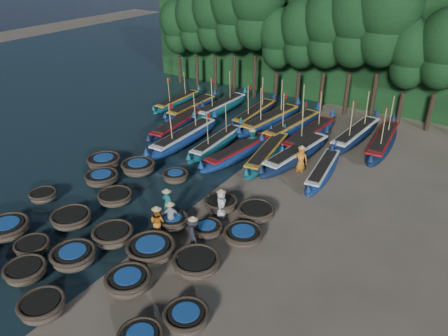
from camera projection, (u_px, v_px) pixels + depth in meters
The scene contains 59 objects.
ground at pixel (189, 210), 25.20m from camera, with size 120.00×120.00×0.00m, color #7A6A59.
foliage_wall at pixel (338, 47), 40.45m from camera, with size 40.00×3.00×10.00m, color black.
coracle_2 at pixel (26, 271), 19.89m from camera, with size 1.98×1.98×0.75m.
coracle_3 at pixel (42, 306), 17.94m from camera, with size 2.23×2.23×0.79m.
coracle_5 at pixel (7, 228), 22.79m from camera, with size 2.61×2.61×0.80m.
coracle_6 at pixel (32, 246), 21.60m from camera, with size 2.10×2.10×0.63m.
coracle_7 at pixel (74, 256), 20.76m from camera, with size 2.47×2.47×0.81m.
coracle_8 at pixel (128, 282), 19.20m from camera, with size 2.10×2.10×0.83m.
coracle_9 at pixel (186, 317), 17.48m from camera, with size 1.97×1.97×0.71m.
coracle_10 at pixel (43, 195), 25.89m from camera, with size 1.89×1.89×0.64m.
coracle_11 at pixel (71, 218), 23.69m from camera, with size 2.48×2.48×0.73m.
coracle_12 at pixel (113, 235), 22.22m from camera, with size 2.15×2.15×0.84m.
coracle_13 at pixel (151, 249), 21.22m from camera, with size 2.62×2.62×0.82m.
coracle_14 at pixel (196, 263), 20.35m from camera, with size 2.63×2.63×0.80m.
coracle_15 at pixel (102, 178), 27.68m from camera, with size 2.15×2.15×0.74m.
coracle_16 at pixel (115, 197), 25.68m from camera, with size 2.05×2.05×0.69m.
coracle_17 at pixel (173, 221), 23.49m from camera, with size 1.77×1.77×0.69m.
coracle_18 at pixel (207, 229), 22.90m from camera, with size 2.03×2.03×0.63m.
coracle_19 at pixel (243, 235), 22.39m from camera, with size 2.18×2.18×0.67m.
coracle_20 at pixel (104, 161), 29.71m from camera, with size 2.66×2.66×0.78m.
coracle_21 at pixel (138, 167), 28.86m from camera, with size 2.28×2.28×0.85m.
coracle_22 at pixel (175, 176), 27.97m from camera, with size 1.71×1.71×0.68m.
coracle_23 at pixel (221, 204), 25.00m from camera, with size 2.17×2.17×0.73m.
coracle_24 at pixel (256, 212), 24.31m from camera, with size 2.54×2.54×0.69m.
long_boat_2 at pixel (178, 125), 35.17m from camera, with size 2.45×8.64×1.53m.
long_boat_3 at pixel (184, 138), 32.91m from camera, with size 1.69×9.02×3.83m.
long_boat_4 at pixel (217, 143), 32.25m from camera, with size 1.66×7.83×3.33m.
long_boat_5 at pixel (239, 152), 30.81m from camera, with size 2.58×8.11×1.44m.
long_boat_6 at pixel (267, 154), 30.50m from camera, with size 2.53×8.22×1.46m.
long_boat_7 at pixel (297, 154), 30.36m from camera, with size 2.74×8.85×1.57m.
long_boat_8 at pixel (323, 171), 28.44m from camera, with size 2.08×7.27×1.29m.
long_boat_9 at pixel (178, 102), 40.59m from camera, with size 1.38×7.29×3.10m.
long_boat_10 at pixel (192, 108), 38.99m from camera, with size 1.40×7.84×1.38m.
long_boat_11 at pixel (221, 107), 39.10m from camera, with size 1.77×8.42×3.58m.
long_boat_12 at pixel (255, 114), 37.53m from camera, with size 1.74×8.24×3.50m.
long_boat_13 at pixel (271, 120), 36.08m from camera, with size 2.70×8.84×3.79m.
long_boat_14 at pixel (292, 127), 34.84m from camera, with size 2.60×8.86×3.79m.
long_boat_15 at pixel (309, 136), 33.23m from camera, with size 2.08×8.92×3.79m.
long_boat_16 at pixel (355, 135), 33.36m from camera, with size 2.31×8.86×3.78m.
long_boat_17 at pixel (382, 142), 32.16m from camera, with size 2.15×8.94×3.81m.
fisherman_0 at pixel (221, 204), 24.07m from camera, with size 0.79×0.98×1.94m.
fisherman_1 at pixel (167, 201), 24.30m from camera, with size 0.66×0.52×1.82m.
fisherman_2 at pixel (158, 221), 22.55m from camera, with size 0.88×0.71×1.95m.
fisherman_3 at pixel (193, 232), 21.67m from camera, with size 1.32×1.27×2.00m.
fisherman_4 at pixel (171, 215), 23.16m from camera, with size 0.99×0.86×1.81m.
fisherman_5 at pixel (252, 140), 31.86m from camera, with size 1.29×1.56×1.88m.
fisherman_6 at pixel (301, 158), 29.06m from camera, with size 0.95×0.70×1.96m.
tree_0 at pixel (178, 26), 45.00m from camera, with size 3.68×3.68×8.68m.
tree_1 at pixel (196, 21), 43.60m from camera, with size 4.09×4.09×9.65m.
tree_2 at pixel (215, 16), 42.19m from camera, with size 4.51×4.51×10.63m.
tree_3 at pixel (235, 10), 40.78m from camera, with size 4.92×4.92×11.60m.
tree_4 at pixel (257, 4), 39.37m from camera, with size 5.34×5.34×12.58m.
tree_5 at pixel (278, 38), 39.53m from camera, with size 3.68×3.68×8.68m.
tree_6 at pixel (302, 33), 38.12m from camera, with size 4.09×4.09×9.65m.
tree_7 at pixel (328, 27), 36.71m from camera, with size 4.51×4.51×10.63m.
tree_8 at pixel (356, 21), 35.30m from camera, with size 4.92×4.92×11.60m.
tree_9 at pixel (387, 15), 33.90m from camera, with size 5.34×5.34×12.58m.
tree_10 at pixel (411, 54), 34.05m from camera, with size 3.68×3.68×8.68m.
tree_11 at pixel (445, 48), 32.65m from camera, with size 4.09×4.09×9.65m.
Camera 1 is at (13.12, -16.80, 13.81)m, focal length 35.00 mm.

